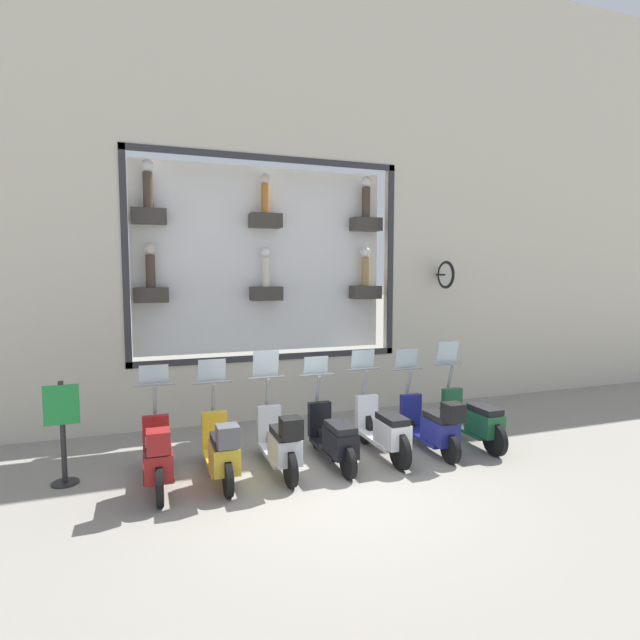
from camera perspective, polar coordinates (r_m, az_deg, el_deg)
name	(u,v)px	position (r m, az deg, el deg)	size (l,w,h in m)	color
ground_plane	(332,485)	(7.25, 1.38, -18.32)	(120.00, 120.00, 0.00)	gray
building_facade	(267,181)	(10.26, -6.12, 15.49)	(1.22, 36.00, 9.30)	beige
scooter_green_0	(474,420)	(9.01, 17.16, -10.82)	(1.81, 0.61, 1.69)	black
scooter_navy_1	(433,425)	(8.47, 12.77, -11.63)	(1.79, 0.61, 1.59)	black
scooter_white_2	(384,430)	(8.13, 7.29, -12.33)	(1.81, 0.60, 1.61)	black
scooter_black_3	(334,438)	(7.80, 1.58, -13.29)	(1.79, 0.60, 1.55)	black
scooter_silver_4	(281,441)	(7.48, -4.52, -13.67)	(1.80, 0.60, 1.69)	black
scooter_yellow_5	(222,449)	(7.31, -11.17, -14.30)	(1.79, 0.60, 1.60)	black
scooter_red_6	(158,456)	(7.24, -18.07, -14.54)	(1.80, 0.61, 1.56)	black
shop_sign_post	(63,430)	(7.84, -27.34, -11.11)	(0.36, 0.45, 1.45)	#232326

